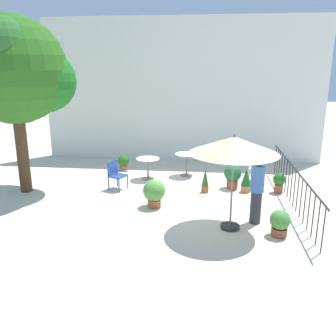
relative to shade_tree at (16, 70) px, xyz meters
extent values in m
plane|color=beige|center=(4.27, -0.21, -3.53)|extent=(60.00, 60.00, 0.00)
cube|color=white|center=(4.27, 4.33, -0.83)|extent=(10.73, 0.30, 5.40)
cube|color=black|center=(7.65, -0.21, -2.53)|extent=(0.03, 5.87, 0.03)
cylinder|color=black|center=(7.65, -2.96, -3.03)|extent=(0.02, 0.02, 1.00)
cylinder|color=black|center=(7.65, -2.59, -3.03)|extent=(0.02, 0.02, 1.00)
cylinder|color=black|center=(7.65, -2.22, -3.03)|extent=(0.02, 0.02, 1.00)
cylinder|color=black|center=(7.65, -1.86, -3.03)|extent=(0.02, 0.02, 1.00)
cylinder|color=black|center=(7.65, -1.49, -3.03)|extent=(0.02, 0.02, 1.00)
cylinder|color=black|center=(7.65, -1.12, -3.03)|extent=(0.02, 0.02, 1.00)
cylinder|color=black|center=(7.65, -0.76, -3.03)|extent=(0.02, 0.02, 1.00)
cylinder|color=black|center=(7.65, -0.39, -3.03)|extent=(0.02, 0.02, 1.00)
cylinder|color=black|center=(7.65, -0.02, -3.03)|extent=(0.02, 0.02, 1.00)
cylinder|color=black|center=(7.65, 0.34, -3.03)|extent=(0.02, 0.02, 1.00)
cylinder|color=black|center=(7.65, 0.71, -3.03)|extent=(0.02, 0.02, 1.00)
cylinder|color=black|center=(7.65, 1.08, -3.03)|extent=(0.02, 0.02, 1.00)
cylinder|color=black|center=(7.65, 1.44, -3.03)|extent=(0.02, 0.02, 1.00)
cylinder|color=black|center=(7.65, 1.81, -3.03)|extent=(0.02, 0.02, 1.00)
cylinder|color=black|center=(7.65, 2.18, -3.03)|extent=(0.02, 0.02, 1.00)
cylinder|color=black|center=(7.65, 2.54, -3.03)|extent=(0.02, 0.02, 1.00)
cylinder|color=#4E3620|center=(-0.05, -0.04, -2.28)|extent=(0.34, 0.34, 2.48)
sphere|color=#2A651B|center=(-0.05, -0.04, -0.01)|extent=(2.96, 2.96, 2.96)
sphere|color=#1F6D20|center=(0.69, 0.26, -0.30)|extent=(1.78, 1.78, 1.78)
sphere|color=#276425|center=(-0.64, 0.41, 0.14)|extent=(1.63, 1.63, 1.63)
sphere|color=#2C6627|center=(0.10, -0.70, 0.59)|extent=(1.48, 1.48, 1.48)
cylinder|color=#2D2D2D|center=(5.90, -1.97, -3.49)|extent=(0.44, 0.44, 0.08)
cylinder|color=slate|center=(5.90, -1.97, -2.44)|extent=(0.04, 0.04, 2.16)
cone|color=beige|center=(5.90, -1.97, -1.55)|extent=(1.99, 1.99, 0.38)
sphere|color=slate|center=(5.90, -1.97, -1.33)|extent=(0.06, 0.06, 0.06)
cylinder|color=silver|center=(4.63, 2.07, -2.77)|extent=(0.78, 0.78, 0.02)
cylinder|color=slate|center=(4.63, 2.07, -3.15)|extent=(0.06, 0.06, 0.75)
cylinder|color=slate|center=(4.63, 2.07, -3.51)|extent=(0.43, 0.43, 0.03)
cylinder|color=white|center=(3.39, 1.54, -2.83)|extent=(0.77, 0.77, 0.02)
cylinder|color=slate|center=(3.39, 1.54, -3.18)|extent=(0.06, 0.06, 0.69)
cylinder|color=slate|center=(3.39, 1.54, -3.51)|extent=(0.42, 0.42, 0.03)
cube|color=#284C91|center=(2.66, 0.42, -3.10)|extent=(0.58, 0.60, 0.04)
cube|color=#284C91|center=(2.48, 0.50, -2.87)|extent=(0.21, 0.41, 0.42)
cube|color=#284C91|center=(2.57, 0.23, -2.98)|extent=(0.37, 0.20, 0.03)
cube|color=#284C91|center=(2.74, 0.61, -2.98)|extent=(0.37, 0.20, 0.03)
cylinder|color=#284C91|center=(2.75, 0.14, -3.32)|extent=(0.04, 0.04, 0.41)
cylinder|color=#284C91|center=(2.93, 0.53, -3.32)|extent=(0.04, 0.04, 0.41)
cylinder|color=#284C91|center=(2.39, 0.31, -3.32)|extent=(0.04, 0.04, 0.41)
cylinder|color=#284C91|center=(2.56, 0.69, -3.32)|extent=(0.04, 0.04, 0.41)
cube|color=silver|center=(6.89, 1.72, -3.10)|extent=(0.51, 0.53, 0.04)
cube|color=silver|center=(6.70, 1.76, -2.89)|extent=(0.12, 0.43, 0.39)
cube|color=silver|center=(6.85, 1.52, -2.98)|extent=(0.39, 0.11, 0.03)
cube|color=silver|center=(6.93, 1.93, -2.98)|extent=(0.39, 0.11, 0.03)
cylinder|color=silver|center=(7.05, 1.48, -3.32)|extent=(0.04, 0.04, 0.40)
cylinder|color=silver|center=(7.13, 1.89, -3.32)|extent=(0.04, 0.04, 0.40)
cylinder|color=silver|center=(6.66, 1.55, -3.32)|extent=(0.04, 0.04, 0.40)
cylinder|color=silver|center=(6.74, 1.96, -3.32)|extent=(0.04, 0.04, 0.40)
cylinder|color=#A05232|center=(2.33, 2.52, -3.44)|extent=(0.26, 0.26, 0.17)
cylinder|color=#382819|center=(2.33, 2.52, -3.36)|extent=(0.23, 0.23, 0.02)
sphere|color=#25621A|center=(2.33, 2.52, -3.18)|extent=(0.40, 0.40, 0.40)
cylinder|color=brown|center=(7.45, 0.66, -3.39)|extent=(0.25, 0.25, 0.26)
cylinder|color=#382819|center=(7.45, 0.66, -3.27)|extent=(0.22, 0.22, 0.02)
sphere|color=#246421|center=(7.45, 0.66, -3.11)|extent=(0.36, 0.36, 0.36)
cylinder|color=brown|center=(6.96, -2.24, -3.43)|extent=(0.34, 0.34, 0.19)
cylinder|color=#382819|center=(6.96, -2.24, -3.35)|extent=(0.30, 0.30, 0.02)
sphere|color=#4C913F|center=(6.96, -2.24, -3.15)|extent=(0.45, 0.45, 0.45)
cylinder|color=#A7492B|center=(6.11, 0.90, -3.39)|extent=(0.33, 0.33, 0.27)
cylinder|color=#382819|center=(6.11, 0.90, -3.27)|extent=(0.29, 0.29, 0.02)
sphere|color=#246432|center=(6.11, 0.90, -3.04)|extent=(0.52, 0.52, 0.52)
sphere|color=#B63DA5|center=(6.17, 0.77, -3.05)|extent=(0.13, 0.13, 0.13)
sphere|color=#B63DA5|center=(5.93, 0.84, -3.01)|extent=(0.13, 0.13, 0.13)
sphere|color=#B63DA5|center=(6.27, 1.06, -2.95)|extent=(0.14, 0.14, 0.14)
cylinder|color=#C67341|center=(6.49, 0.61, -3.42)|extent=(0.27, 0.27, 0.21)
cylinder|color=#382819|center=(6.49, 0.61, -3.33)|extent=(0.24, 0.24, 0.02)
cone|color=#1B5F20|center=(6.49, 0.61, -3.06)|extent=(0.30, 0.30, 0.51)
cylinder|color=#9B522D|center=(5.29, 0.45, -3.42)|extent=(0.21, 0.21, 0.21)
cylinder|color=#382819|center=(5.29, 0.45, -3.33)|extent=(0.19, 0.19, 0.02)
cone|color=#295128|center=(5.29, 0.45, -3.06)|extent=(0.20, 0.20, 0.53)
cylinder|color=#A25737|center=(3.96, -0.85, -3.42)|extent=(0.35, 0.35, 0.21)
cylinder|color=#382819|center=(3.96, -0.85, -3.33)|extent=(0.31, 0.31, 0.02)
sphere|color=#54923F|center=(3.96, -0.85, -3.07)|extent=(0.59, 0.59, 0.59)
cylinder|color=#33333D|center=(6.51, -1.59, -3.13)|extent=(0.26, 0.26, 0.79)
cylinder|color=#406FB6|center=(6.51, -1.59, -2.42)|extent=(0.35, 0.35, 0.63)
sphere|color=tan|center=(6.51, -1.59, -2.00)|extent=(0.21, 0.21, 0.21)
camera|label=1|loc=(5.34, -9.78, 0.12)|focal=38.68mm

